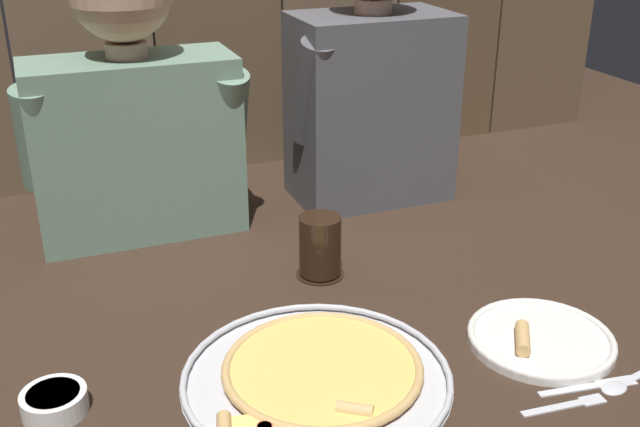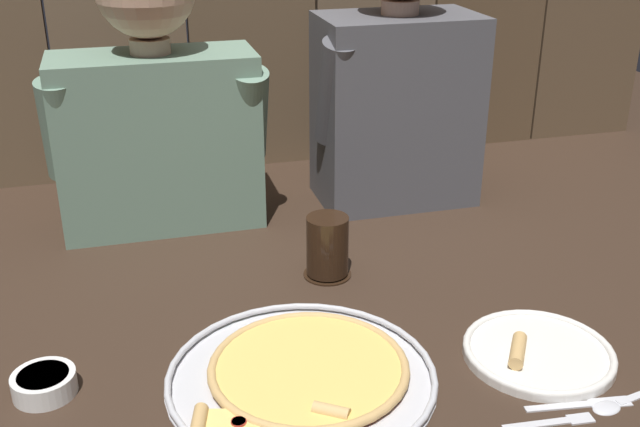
% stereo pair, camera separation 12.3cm
% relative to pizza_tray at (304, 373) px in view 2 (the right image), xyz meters
% --- Properties ---
extents(ground_plane, '(3.20, 3.20, 0.00)m').
position_rel_pizza_tray_xyz_m(ground_plane, '(0.11, 0.09, -0.01)').
color(ground_plane, '#332319').
extents(pizza_tray, '(0.40, 0.40, 0.03)m').
position_rel_pizza_tray_xyz_m(pizza_tray, '(0.00, 0.00, 0.00)').
color(pizza_tray, silver).
rests_on(pizza_tray, ground).
extents(dinner_plate, '(0.23, 0.23, 0.03)m').
position_rel_pizza_tray_xyz_m(dinner_plate, '(0.36, -0.04, -0.00)').
color(dinner_plate, white).
rests_on(dinner_plate, ground).
extents(drinking_glass, '(0.09, 0.09, 0.12)m').
position_rel_pizza_tray_xyz_m(drinking_glass, '(0.12, 0.30, 0.05)').
color(drinking_glass, black).
rests_on(drinking_glass, ground).
extents(dipping_bowl, '(0.09, 0.09, 0.03)m').
position_rel_pizza_tray_xyz_m(dipping_bowl, '(-0.37, 0.07, 0.01)').
color(dipping_bowl, white).
rests_on(dipping_bowl, ground).
extents(table_fork, '(0.13, 0.03, 0.01)m').
position_rel_pizza_tray_xyz_m(table_fork, '(0.30, -0.19, -0.01)').
color(table_fork, silver).
rests_on(table_fork, ground).
extents(table_knife, '(0.16, 0.04, 0.01)m').
position_rel_pizza_tray_xyz_m(table_knife, '(0.36, -0.16, -0.01)').
color(table_knife, silver).
rests_on(table_knife, ground).
extents(table_spoon, '(0.14, 0.05, 0.01)m').
position_rel_pizza_tray_xyz_m(table_spoon, '(0.41, -0.17, -0.01)').
color(table_spoon, silver).
rests_on(table_spoon, ground).
extents(diner_left, '(0.44, 0.21, 0.59)m').
position_rel_pizza_tray_xyz_m(diner_left, '(-0.15, 0.63, 0.27)').
color(diner_left, slate).
rests_on(diner_left, ground).
extents(diner_right, '(0.38, 0.22, 0.65)m').
position_rel_pizza_tray_xyz_m(diner_right, '(0.37, 0.63, 0.30)').
color(diner_right, '#4C4C51').
rests_on(diner_right, ground).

